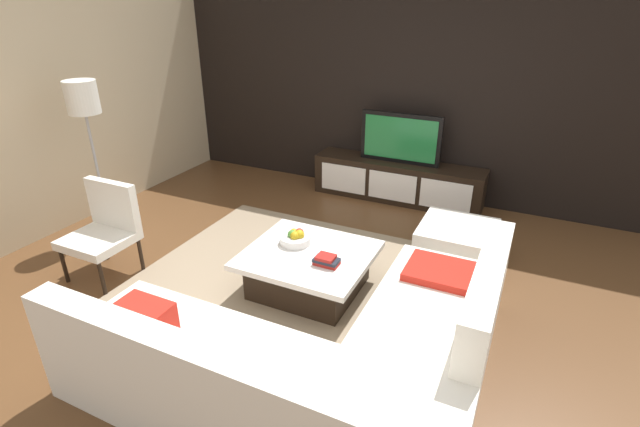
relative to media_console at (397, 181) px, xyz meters
The scene contains 13 objects.
ground_plane 2.41m from the media_console, 90.00° to the right, with size 14.00×14.00×0.00m, color brown.
feature_wall_back 1.19m from the media_console, 90.00° to the left, with size 6.40×0.12×2.80m, color black.
side_wall_left 4.05m from the media_console, 145.54° to the right, with size 0.12×5.20×2.80m, color #C6B28E.
area_rug 2.41m from the media_console, 92.39° to the right, with size 3.14×2.75×0.01m, color gray.
media_console is the anchor object (origin of this frame).
television 0.56m from the media_console, 90.00° to the left, with size 0.99×0.06×0.61m.
sectional_couch 3.35m from the media_console, 81.06° to the right, with size 2.54×2.29×0.79m.
coffee_table 2.30m from the media_console, 92.49° to the right, with size 1.07×0.97×0.38m.
accent_chair_near 3.41m from the media_console, 124.30° to the right, with size 0.56×0.53×0.87m.
floor_lamp 3.61m from the media_console, 138.59° to the right, with size 0.31×0.31×1.65m.
ottoman 1.60m from the media_console, 52.34° to the right, with size 0.70×0.70×0.40m, color white.
fruit_bowl 2.22m from the media_console, 97.24° to the right, with size 0.28×0.28×0.13m.
book_stack 2.42m from the media_console, 87.08° to the right, with size 0.21×0.13×0.08m.
Camera 1 is at (1.50, -3.03, 2.41)m, focal length 26.34 mm.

